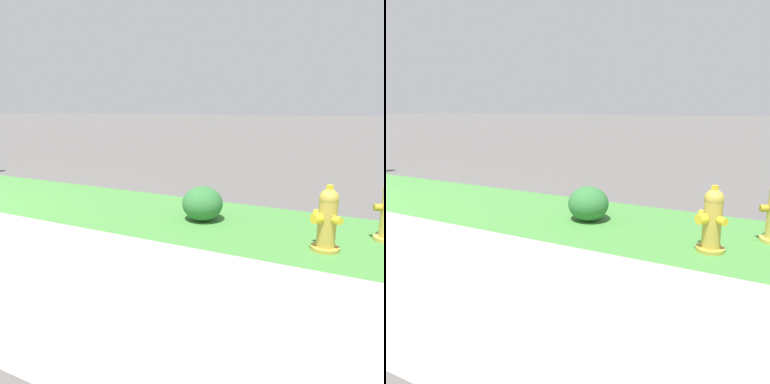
# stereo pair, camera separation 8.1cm
# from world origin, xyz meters

# --- Properties ---
(grass_verge) EXTENTS (18.00, 2.18, 0.01)m
(grass_verge) POSITION_xyz_m (0.00, 2.26, 0.00)
(grass_verge) COLOR #47893D
(grass_verge) RESTS_ON ground
(fire_hydrant_across_street) EXTENTS (0.36, 0.36, 0.78)m
(fire_hydrant_across_street) POSITION_xyz_m (6.15, 1.80, 0.37)
(fire_hydrant_across_street) COLOR gold
(fire_hydrant_across_street) RESTS_ON ground
(shrub_bush_mid_verge) EXTENTS (0.59, 0.59, 0.50)m
(shrub_bush_mid_verge) POSITION_xyz_m (4.39, 2.23, 0.25)
(shrub_bush_mid_verge) COLOR #337538
(shrub_bush_mid_verge) RESTS_ON ground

